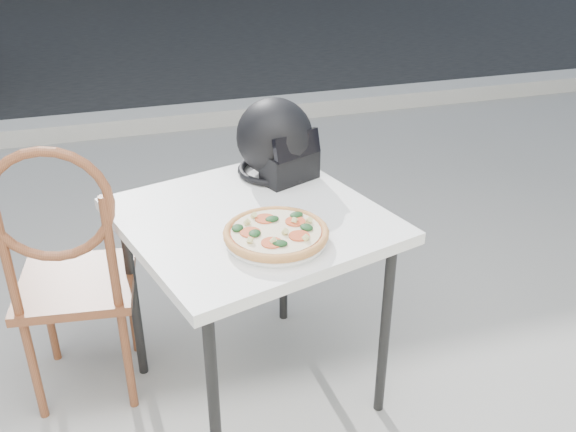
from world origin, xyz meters
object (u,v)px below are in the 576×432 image
object	(u,v)px
cafe_table_main	(252,233)
helmet	(276,142)
cafe_chair_main	(68,264)
plate	(276,239)
pizza	(276,232)

from	to	relation	value
cafe_table_main	helmet	xyz separation A→B (m)	(0.16, 0.27, 0.18)
cafe_chair_main	cafe_table_main	bearing A→B (deg)	172.75
helmet	cafe_table_main	bearing A→B (deg)	-142.51
plate	helmet	xyz separation A→B (m)	(0.13, 0.45, 0.11)
pizza	cafe_chair_main	world-z (taller)	cafe_chair_main
pizza	cafe_table_main	bearing A→B (deg)	98.87
helmet	cafe_chair_main	bearing A→B (deg)	167.47
cafe_table_main	pizza	distance (m)	0.20
plate	pizza	distance (m)	0.02
plate	cafe_chair_main	bearing A→B (deg)	151.50
pizza	plate	bearing A→B (deg)	-91.32
plate	cafe_table_main	bearing A→B (deg)	98.86
pizza	cafe_chair_main	size ratio (longest dim) A/B	0.38
plate	helmet	world-z (taller)	helmet
plate	cafe_chair_main	size ratio (longest dim) A/B	0.38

